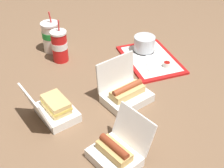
# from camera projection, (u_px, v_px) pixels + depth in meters

# --- Properties ---
(ground_plane) EXTENTS (3.20, 3.20, 0.00)m
(ground_plane) POSITION_uv_depth(u_px,v_px,m) (111.00, 93.00, 1.46)
(ground_plane) COLOR brown
(food_tray) EXTENTS (0.42, 0.33, 0.01)m
(food_tray) POSITION_uv_depth(u_px,v_px,m) (151.00, 60.00, 1.68)
(food_tray) COLOR red
(food_tray) RESTS_ON ground_plane
(cake_container) EXTENTS (0.12, 0.12, 0.09)m
(cake_container) POSITION_uv_depth(u_px,v_px,m) (144.00, 44.00, 1.72)
(cake_container) COLOR black
(cake_container) RESTS_ON food_tray
(ketchup_cup) EXTENTS (0.04, 0.04, 0.02)m
(ketchup_cup) POSITION_uv_depth(u_px,v_px,m) (167.00, 64.00, 1.61)
(ketchup_cup) COLOR white
(ketchup_cup) RESTS_ON food_tray
(napkin_stack) EXTENTS (0.12, 0.12, 0.00)m
(napkin_stack) POSITION_uv_depth(u_px,v_px,m) (158.00, 59.00, 1.67)
(napkin_stack) COLOR white
(napkin_stack) RESTS_ON food_tray
(plastic_fork) EXTENTS (0.11, 0.02, 0.00)m
(plastic_fork) POSITION_uv_depth(u_px,v_px,m) (148.00, 65.00, 1.62)
(plastic_fork) COLOR white
(plastic_fork) RESTS_ON food_tray
(clamshell_hotdog_center) EXTENTS (0.25, 0.26, 0.19)m
(clamshell_hotdog_center) POSITION_uv_depth(u_px,v_px,m) (126.00, 93.00, 1.39)
(clamshell_hotdog_center) COLOR white
(clamshell_hotdog_center) RESTS_ON ground_plane
(clamshell_sandwich_corner) EXTENTS (0.25, 0.24, 0.17)m
(clamshell_sandwich_corner) POSITION_uv_depth(u_px,v_px,m) (54.00, 109.00, 1.30)
(clamshell_sandwich_corner) COLOR white
(clamshell_sandwich_corner) RESTS_ON ground_plane
(clamshell_hotdog_right) EXTENTS (0.25, 0.25, 0.17)m
(clamshell_hotdog_right) POSITION_uv_depth(u_px,v_px,m) (117.00, 152.00, 1.12)
(clamshell_hotdog_right) COLOR white
(clamshell_hotdog_right) RESTS_ON ground_plane
(soda_cup_right) EXTENTS (0.10, 0.10, 0.23)m
(soda_cup_right) POSITION_uv_depth(u_px,v_px,m) (51.00, 36.00, 1.72)
(soda_cup_right) COLOR white
(soda_cup_right) RESTS_ON ground_plane
(soda_cup_front) EXTENTS (0.09, 0.09, 0.23)m
(soda_cup_front) POSITION_uv_depth(u_px,v_px,m) (60.00, 46.00, 1.63)
(soda_cup_front) COLOR red
(soda_cup_front) RESTS_ON ground_plane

